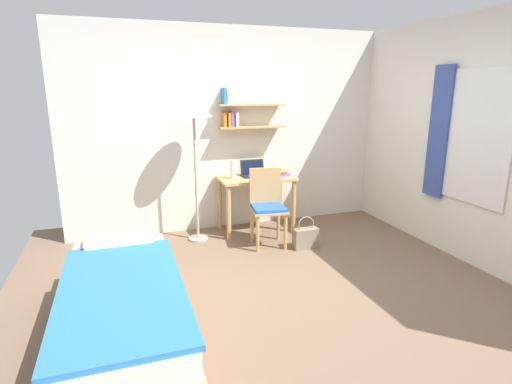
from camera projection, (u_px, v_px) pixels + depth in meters
ground_plane at (298, 290)px, 3.78m from camera, size 5.28×5.28×0.00m
wall_back at (236, 130)px, 5.30m from camera, size 4.40×0.27×2.60m
wall_right at (482, 142)px, 4.10m from camera, size 0.10×4.40×2.60m
bed at (124, 308)px, 3.02m from camera, size 0.85×2.06×0.54m
desk at (256, 188)px, 5.24m from camera, size 0.97×0.55×0.72m
desk_chair at (267, 204)px, 4.80m from camera, size 0.45×0.45×0.92m
standing_lamp at (194, 114)px, 4.66m from camera, size 0.43×0.43×1.74m
laptop at (253, 172)px, 5.27m from camera, size 0.33×0.22×0.21m
water_bottle at (233, 169)px, 5.09m from camera, size 0.07×0.07×0.24m
book_stack at (280, 172)px, 5.32m from camera, size 0.19×0.25×0.08m
handbag at (306, 237)px, 4.75m from camera, size 0.29×0.12×0.39m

